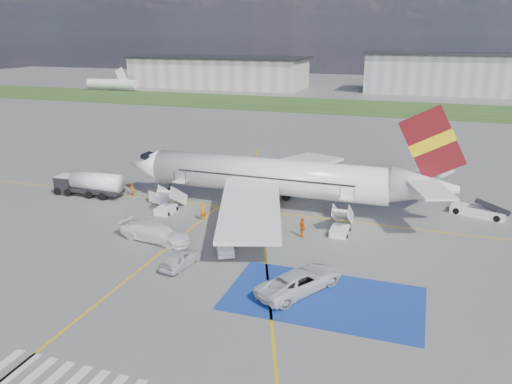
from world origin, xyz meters
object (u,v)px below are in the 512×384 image
at_px(car_silver_a, 180,259).
at_px(airliner, 281,177).
at_px(fuel_tanker, 89,186).
at_px(van_white_b, 155,230).
at_px(gpu_cart, 158,197).
at_px(car_silver_b, 224,245).
at_px(van_white_a, 301,277).
at_px(belt_loader, 478,212).

bearing_deg(car_silver_a, airliner, -93.91).
distance_m(fuel_tanker, van_white_b, 16.89).
height_order(gpu_cart, car_silver_b, gpu_cart).
height_order(gpu_cart, van_white_b, van_white_b).
xyz_separation_m(car_silver_a, van_white_b, (-4.63, 4.05, 0.36)).
bearing_deg(fuel_tanker, airliner, 7.89).
distance_m(fuel_tanker, car_silver_b, 23.02).
bearing_deg(gpu_cart, airliner, 33.92).
bearing_deg(car_silver_b, van_white_a, 120.90).
xyz_separation_m(airliner, gpu_cart, (-13.30, -3.24, -2.69)).
bearing_deg(van_white_b, fuel_tanker, 65.60).
relative_size(airliner, van_white_b, 6.71).
xyz_separation_m(fuel_tanker, car_silver_a, (18.70, -13.40, -0.48)).
xyz_separation_m(airliner, fuel_tanker, (-22.32, -3.35, -2.20)).
bearing_deg(fuel_tanker, car_silver_a, -36.27).
height_order(airliner, van_white_a, airliner).
bearing_deg(car_silver_a, belt_loader, -130.68).
relative_size(airliner, fuel_tanker, 4.39).
bearing_deg(van_white_b, gpu_cart, 37.30).
height_order(car_silver_b, van_white_b, van_white_b).
bearing_deg(airliner, fuel_tanker, -171.46).
distance_m(belt_loader, car_silver_b, 27.64).
relative_size(fuel_tanker, van_white_b, 1.53).
xyz_separation_m(airliner, car_silver_b, (-1.40, -12.94, -2.73)).
relative_size(gpu_cart, car_silver_b, 0.54).
bearing_deg(van_white_a, car_silver_b, 0.61).
bearing_deg(gpu_cart, van_white_b, -41.66).
relative_size(fuel_tanker, car_silver_a, 2.00).
bearing_deg(gpu_cart, belt_loader, 32.56).
bearing_deg(car_silver_b, belt_loader, -171.75).
distance_m(fuel_tanker, gpu_cart, 9.03).
xyz_separation_m(airliner, belt_loader, (20.35, 4.12, -2.97)).
xyz_separation_m(car_silver_b, van_white_a, (8.00, -4.48, 0.41)).
relative_size(airliner, belt_loader, 6.23).
bearing_deg(fuel_tanker, belt_loader, 9.28).
relative_size(gpu_cart, car_silver_a, 0.52).
distance_m(airliner, van_white_a, 18.77).
relative_size(fuel_tanker, van_white_a, 1.47).
distance_m(airliner, car_silver_a, 17.34).
bearing_deg(van_white_a, belt_loader, -92.71).
relative_size(belt_loader, car_silver_a, 1.41).
bearing_deg(car_silver_b, fuel_tanker, -54.50).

